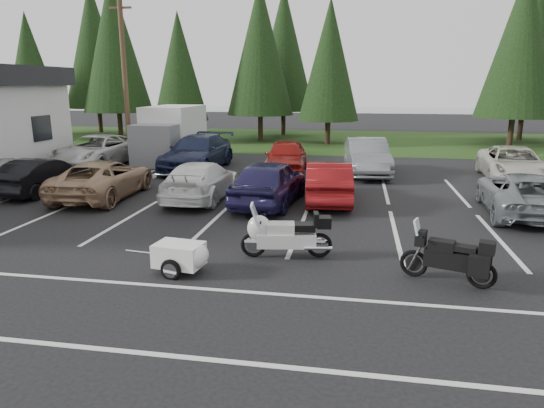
{
  "coord_description": "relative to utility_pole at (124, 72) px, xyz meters",
  "views": [
    {
      "loc": [
        2.03,
        -12.28,
        4.05
      ],
      "look_at": [
        -0.04,
        -0.5,
        1.09
      ],
      "focal_mm": 32.0,
      "sensor_mm": 36.0,
      "label": 1
    }
  ],
  "objects": [
    {
      "name": "box_truck",
      "position": [
        2.0,
        0.5,
        -3.25
      ],
      "size": [
        2.4,
        5.6,
        2.9
      ],
      "primitive_type": null,
      "color": "silver",
      "rests_on": "ground"
    },
    {
      "name": "cargo_trailer",
      "position": [
        8.28,
        -14.73,
        -4.35
      ],
      "size": [
        1.59,
        1.03,
        0.69
      ],
      "primitive_type": null,
      "rotation": [
        0.0,
        0.0,
        -0.13
      ],
      "color": "white",
      "rests_on": "ground"
    },
    {
      "name": "adventure_motorcycle",
      "position": [
        13.99,
        -14.28,
        -4.04
      ],
      "size": [
        2.29,
        1.41,
        1.31
      ],
      "primitive_type": null,
      "rotation": [
        0.0,
        0.0,
        -0.33
      ],
      "color": "black",
      "rests_on": "ground"
    },
    {
      "name": "car_far_4",
      "position": [
        18.71,
        -2.12,
        -3.98
      ],
      "size": [
        2.83,
        5.38,
        1.44
      ],
      "primitive_type": "imported",
      "rotation": [
        0.0,
        0.0,
        -0.08
      ],
      "color": "beige",
      "rests_on": "ground"
    },
    {
      "name": "car_near_6",
      "position": [
        17.27,
        -8.1,
        -4.03
      ],
      "size": [
        2.63,
        5.01,
        1.34
      ],
      "primitive_type": "imported",
      "rotation": [
        0.0,
        0.0,
        3.06
      ],
      "color": "slate",
      "rests_on": "ground"
    },
    {
      "name": "conifer_1",
      "position": [
        -12.0,
        9.2,
        0.69
      ],
      "size": [
        3.96,
        3.96,
        9.22
      ],
      "color": "#332316",
      "rests_on": "ground"
    },
    {
      "name": "car_far_1",
      "position": [
        4.4,
        -1.83,
        -3.87
      ],
      "size": [
        2.6,
        5.81,
        1.65
      ],
      "primitive_type": "imported",
      "rotation": [
        0.0,
        0.0,
        -0.05
      ],
      "color": "#18203E",
      "rests_on": "ground"
    },
    {
      "name": "car_near_5",
      "position": [
        11.1,
        -7.41,
        -3.98
      ],
      "size": [
        1.87,
        4.47,
        1.44
      ],
      "primitive_type": "imported",
      "rotation": [
        0.0,
        0.0,
        3.22
      ],
      "color": "maroon",
      "rests_on": "ground"
    },
    {
      "name": "car_near_1",
      "position": [
        0.25,
        -7.87,
        -4.03
      ],
      "size": [
        1.68,
        4.16,
        1.34
      ],
      "primitive_type": "imported",
      "rotation": [
        0.0,
        0.0,
        3.08
      ],
      "color": "black",
      "rests_on": "ground"
    },
    {
      "name": "stall_markings",
      "position": [
        10.0,
        -10.0,
        -4.69
      ],
      "size": [
        32.0,
        16.0,
        0.01
      ],
      "primitive_type": "cube",
      "color": "silver",
      "rests_on": "ground"
    },
    {
      "name": "ground",
      "position": [
        10.0,
        -12.0,
        -4.7
      ],
      "size": [
        120.0,
        120.0,
        0.0
      ],
      "primitive_type": "plane",
      "color": "black",
      "rests_on": "ground"
    },
    {
      "name": "car_near_3",
      "position": [
        6.55,
        -7.82,
        -4.01
      ],
      "size": [
        1.94,
        4.73,
        1.37
      ],
      "primitive_type": "imported",
      "rotation": [
        0.0,
        0.0,
        3.14
      ],
      "color": "white",
      "rests_on": "ground"
    },
    {
      "name": "conifer_3",
      "position": [
        -0.5,
        9.4,
        0.57
      ],
      "size": [
        3.87,
        3.87,
        9.02
      ],
      "color": "#332316",
      "rests_on": "ground"
    },
    {
      "name": "car_near_2",
      "position": [
        2.93,
        -8.17,
        -4.01
      ],
      "size": [
        2.49,
        5.06,
        1.38
      ],
      "primitive_type": "imported",
      "rotation": [
        0.0,
        0.0,
        3.18
      ],
      "color": "#A17D5D",
      "rests_on": "ground"
    },
    {
      "name": "conifer_4",
      "position": [
        5.0,
        10.9,
        1.83
      ],
      "size": [
        4.8,
        4.8,
        11.17
      ],
      "color": "#332316",
      "rests_on": "ground"
    },
    {
      "name": "car_far_3",
      "position": [
        12.51,
        -1.68,
        -3.88
      ],
      "size": [
        2.24,
        5.14,
        1.64
      ],
      "primitive_type": "imported",
      "rotation": [
        0.0,
        0.0,
        0.1
      ],
      "color": "slate",
      "rests_on": "ground"
    },
    {
      "name": "lake_water",
      "position": [
        14.0,
        43.0,
        -4.7
      ],
      "size": [
        70.0,
        50.0,
        0.02
      ],
      "primitive_type": "cube",
      "color": "slate",
      "rests_on": "ground"
    },
    {
      "name": "car_far_0",
      "position": [
        -0.9,
        -1.85,
        -3.91
      ],
      "size": [
        2.92,
        5.82,
        1.58
      ],
      "primitive_type": "imported",
      "rotation": [
        0.0,
        0.0,
        -0.05
      ],
      "color": "silver",
      "rests_on": "ground"
    },
    {
      "name": "conifer_6",
      "position": [
        22.0,
        10.1,
        2.01
      ],
      "size": [
        4.93,
        4.93,
        11.48
      ],
      "color": "#332316",
      "rests_on": "ground"
    },
    {
      "name": "conifer_back_a",
      "position": [
        -10.0,
        15.0,
        2.49
      ],
      "size": [
        5.28,
        5.28,
        12.3
      ],
      "color": "#332316",
      "rests_on": "ground"
    },
    {
      "name": "conifer_2",
      "position": [
        -6.0,
        10.8,
        2.25
      ],
      "size": [
        5.1,
        5.1,
        11.89
      ],
      "color": "#332316",
      "rests_on": "ground"
    },
    {
      "name": "conifer_back_c",
      "position": [
        24.0,
        14.8,
        2.8
      ],
      "size": [
        5.5,
        5.5,
        12.81
      ],
      "color": "#332316",
      "rests_on": "ground"
    },
    {
      "name": "conifer_back_b",
      "position": [
        6.0,
        15.5,
        2.07
      ],
      "size": [
        4.97,
        4.97,
        11.58
      ],
      "color": "#332316",
      "rests_on": "ground"
    },
    {
      "name": "utility_pole",
      "position": [
        0.0,
        0.0,
        0.0
      ],
      "size": [
        1.6,
        0.26,
        9.0
      ],
      "color": "#473321",
      "rests_on": "ground"
    },
    {
      "name": "touring_motorcycle",
      "position": [
        10.46,
        -13.35,
        -4.03
      ],
      "size": [
        2.51,
        1.11,
        1.34
      ],
      "primitive_type": null,
      "rotation": [
        0.0,
        0.0,
        0.16
      ],
      "color": "silver",
      "rests_on": "ground"
    },
    {
      "name": "grass_strip",
      "position": [
        10.0,
        12.0,
        -4.69
      ],
      "size": [
        80.0,
        16.0,
        0.01
      ],
      "primitive_type": "cube",
      "color": "#1B3A12",
      "rests_on": "ground"
    },
    {
      "name": "conifer_5",
      "position": [
        10.0,
        9.6,
        0.93
      ],
      "size": [
        4.14,
        4.14,
        9.63
      ],
      "color": "#332316",
      "rests_on": "ground"
    },
    {
      "name": "car_far_2",
      "position": [
        8.8,
        -2.09,
        -3.92
      ],
      "size": [
        2.18,
        4.71,
        1.56
      ],
      "primitive_type": "imported",
      "rotation": [
        0.0,
        0.0,
        0.07
      ],
      "color": "maroon",
      "rests_on": "ground"
    },
    {
      "name": "car_near_0",
      "position": [
        -1.43,
        -7.46,
        -4.03
      ],
      "size": [
        1.86,
        4.02,
        1.33
      ],
      "primitive_type": "imported",
      "rotation": [
        0.0,
        0.0,
        3.07
      ],
      "color": "#9FA0A4",
      "rests_on": "ground"
    },
    {
      "name": "car_near_4",
      "position": [
        9.11,
        -8.19,
        -3.91
      ],
      "size": [
        2.29,
        4.8,
        1.58
      ],
      "primitive_type": "imported",
      "rotation": [
        0.0,
        0.0,
        3.05
      ],
      "color": "#1F1C46",
      "rests_on": "ground"
    }
  ]
}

